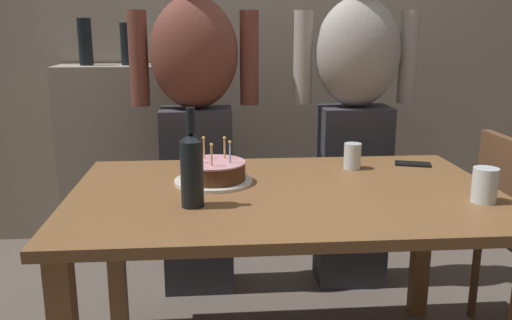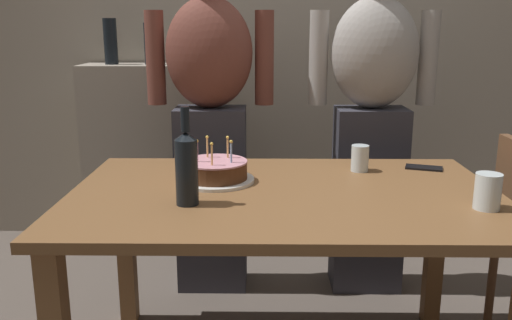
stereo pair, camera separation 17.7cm
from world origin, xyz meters
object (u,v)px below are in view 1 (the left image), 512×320
Objects in this scene: wine_bottle at (192,168)px; person_man_bearded at (196,118)px; person_woman_cardigan at (355,116)px; water_glass_near at (352,156)px; water_glass_far at (485,185)px; birthday_cake at (213,173)px; cell_phone at (413,164)px.

wine_bottle is 0.92m from person_man_bearded.
wine_bottle is 0.19× the size of person_woman_cardigan.
person_woman_cardigan is (0.78, 0.00, 0.00)m from person_man_bearded.
water_glass_far is (0.32, -0.46, 0.01)m from water_glass_near.
wine_bottle is 1.20m from person_woman_cardigan.
water_glass_far is at bearing -18.83° from birthday_cake.
water_glass_near is 0.06× the size of person_woman_cardigan.
wine_bottle reaches higher than birthday_cake.
birthday_cake is 0.17× the size of person_woman_cardigan.
water_glass_far is at bearing 100.83° from person_woman_cardigan.
person_man_bearded is 0.78m from person_woman_cardigan.
water_glass_far is at bearing -55.03° from water_glass_near.
water_glass_far is 0.07× the size of person_woman_cardigan.
water_glass_far is at bearing 135.13° from person_man_bearded.
birthday_cake is 0.58m from water_glass_near.
birthday_cake is 0.91× the size of wine_bottle.
water_glass_near is 0.76m from wine_bottle.
water_glass_near is at bearing -153.55° from cell_phone.
birthday_cake is at bearing 43.17° from person_woman_cardigan.
person_man_bearded is (-0.01, 0.92, 0.01)m from wine_bottle.
wine_bottle is at bearing 50.27° from person_woman_cardigan.
water_glass_far is at bearing -2.02° from wine_bottle.
birthday_cake is at bearing 96.86° from person_man_bearded.
birthday_cake is 2.52× the size of water_glass_far.
wine_bottle is at bearing -104.26° from birthday_cake.
cell_phone is at bearing 105.86° from person_woman_cardigan.
water_glass_near is 0.06× the size of person_man_bearded.
wine_bottle is 1.02m from cell_phone.
birthday_cake is 2.00× the size of cell_phone.
person_woman_cardigan is (0.77, 0.92, 0.01)m from wine_bottle.
person_man_bearded is (-0.64, 0.50, 0.08)m from water_glass_near.
birthday_cake is 0.96m from person_woman_cardigan.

